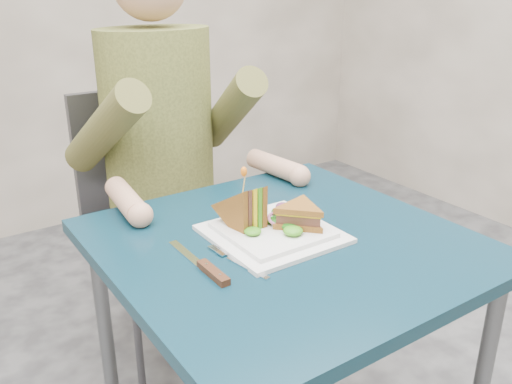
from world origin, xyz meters
TOP-DOWN VIEW (x-y plane):
  - table at (0.00, 0.00)m, footprint 0.75×0.75m
  - chair at (0.00, 0.73)m, footprint 0.42×0.40m
  - diner at (-0.00, 0.62)m, footprint 0.54×0.59m
  - plate at (-0.01, 0.03)m, footprint 0.26×0.26m
  - sandwich_flat at (0.04, 0.00)m, footprint 0.18×0.18m
  - sandwich_upright at (-0.06, 0.07)m, footprint 0.09×0.14m
  - fork at (-0.14, -0.04)m, footprint 0.04×0.18m
  - knife at (-0.21, -0.03)m, footprint 0.02×0.22m
  - toothpick at (-0.06, 0.07)m, footprint 0.01×0.01m
  - toothpick_frill at (-0.06, 0.07)m, footprint 0.01×0.01m
  - lettuce_spill at (-0.01, 0.04)m, footprint 0.15×0.13m
  - onion_ring at (0.00, 0.03)m, footprint 0.04×0.04m

SIDE VIEW (x-z plane):
  - chair at x=0.00m, z-range 0.08..1.01m
  - table at x=0.00m, z-range 0.29..1.02m
  - fork at x=-0.14m, z-range 0.73..0.74m
  - knife at x=-0.21m, z-range 0.73..0.74m
  - plate at x=-0.01m, z-range 0.73..0.75m
  - lettuce_spill at x=-0.01m, z-range 0.75..0.77m
  - onion_ring at x=0.00m, z-range 0.75..0.78m
  - sandwich_flat at x=0.04m, z-range 0.75..0.80m
  - sandwich_upright at x=-0.06m, z-range 0.71..0.86m
  - toothpick at x=-0.06m, z-range 0.82..0.88m
  - toothpick_frill at x=-0.06m, z-range 0.87..0.89m
  - diner at x=0.00m, z-range 0.54..1.29m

